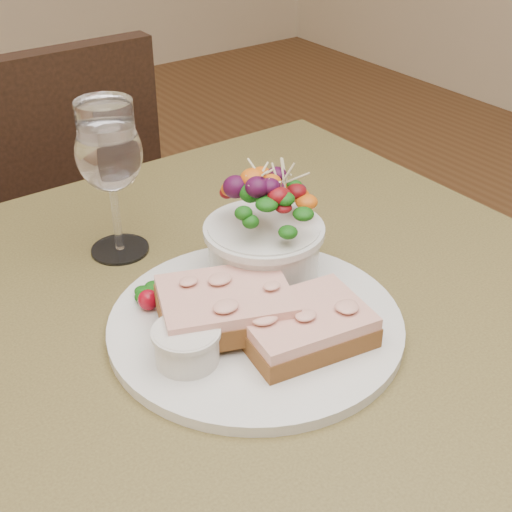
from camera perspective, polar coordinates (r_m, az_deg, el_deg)
cafe_table at (r=0.83m, az=-0.68°, el=-10.17°), size 0.80×0.80×0.75m
chair_far at (r=1.55m, az=-16.82°, el=-5.41°), size 0.42×0.42×0.90m
dinner_plate at (r=0.73m, az=-0.03°, el=-5.46°), size 0.30×0.30×0.01m
sandwich_front at (r=0.70m, az=3.85°, el=-5.57°), size 0.14×0.11×0.03m
sandwich_back at (r=0.71m, az=-2.44°, el=-4.02°), size 0.16×0.14×0.03m
ramekin at (r=0.67m, az=-5.57°, el=-7.00°), size 0.06×0.06×0.04m
salad_bowl at (r=0.77m, az=0.64°, el=2.30°), size 0.12×0.12×0.13m
garnish at (r=0.76m, az=-8.18°, el=-3.21°), size 0.05×0.04×0.02m
wine_glass at (r=0.82m, az=-11.66°, el=7.74°), size 0.08×0.08×0.18m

